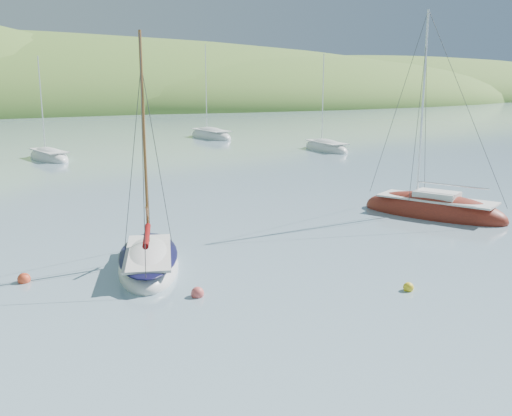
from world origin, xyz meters
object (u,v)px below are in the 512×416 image
daysailer_white (149,262)px  distant_sloop_a (49,158)px  sloop_red (433,211)px  distant_sloop_d (326,149)px  distant_sloop_b (211,136)px

daysailer_white → distant_sloop_a: bearing=106.6°
sloop_red → distant_sloop_a: bearing=89.1°
daysailer_white → distant_sloop_d: size_ratio=0.89×
sloop_red → distant_sloop_a: (-14.65, 36.71, -0.04)m
distant_sloop_a → distant_sloop_b: (23.69, 12.06, 0.03)m
distant_sloop_a → distant_sloop_d: 29.70m
sloop_red → distant_sloop_b: 49.60m
daysailer_white → distant_sloop_a: 37.72m
distant_sloop_a → distant_sloop_b: size_ratio=0.80×
sloop_red → distant_sloop_b: bearing=56.8°
distant_sloop_b → sloop_red: bearing=-102.5°
sloop_red → distant_sloop_d: sloop_red is taller
sloop_red → distant_sloop_d: bearing=41.5°
distant_sloop_a → distant_sloop_d: distant_sloop_d is taller
sloop_red → daysailer_white: bearing=160.2°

